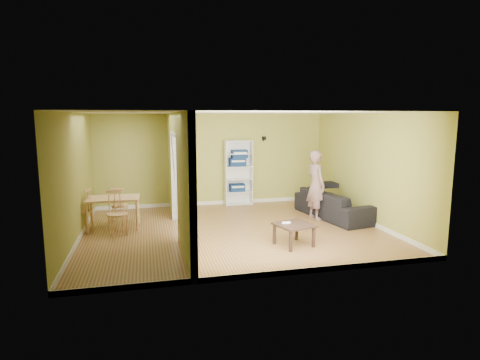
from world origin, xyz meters
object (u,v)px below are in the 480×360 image
(chair_far, at_px, (120,205))
(dining_table, at_px, (113,201))
(chair_left, at_px, (81,210))
(chair_near, at_px, (117,213))
(coffee_table, at_px, (294,227))
(person, at_px, (316,179))
(bookshelf, at_px, (238,173))
(sofa, at_px, (334,200))

(chair_far, bearing_deg, dining_table, 89.12)
(chair_left, xyz_separation_m, chair_near, (0.79, -0.49, 0.00))
(dining_table, distance_m, chair_near, 0.58)
(coffee_table, bearing_deg, chair_near, 155.39)
(person, relative_size, chair_far, 2.31)
(dining_table, relative_size, chair_near, 1.20)
(coffee_table, bearing_deg, person, 55.72)
(bookshelf, distance_m, chair_left, 4.44)
(coffee_table, height_order, chair_left, chair_left)
(bookshelf, distance_m, chair_near, 4.01)
(sofa, distance_m, chair_far, 5.26)
(person, distance_m, coffee_table, 2.34)
(coffee_table, distance_m, dining_table, 4.12)
(coffee_table, xyz_separation_m, chair_near, (-3.42, 1.57, 0.11))
(sofa, distance_m, coffee_table, 2.59)
(sofa, xyz_separation_m, chair_far, (-5.20, 0.75, -0.01))
(coffee_table, relative_size, chair_left, 0.69)
(person, bearing_deg, sofa, -96.32)
(coffee_table, height_order, dining_table, dining_table)
(chair_left, height_order, chair_far, chair_left)
(bookshelf, xyz_separation_m, coffee_table, (0.22, -3.94, -0.56))
(coffee_table, xyz_separation_m, chair_left, (-4.21, 2.05, 0.11))
(sofa, relative_size, bookshelf, 1.25)
(person, bearing_deg, bookshelf, 26.54)
(chair_left, bearing_deg, sofa, 103.16)
(bookshelf, height_order, coffee_table, bookshelf)
(chair_near, bearing_deg, sofa, -14.62)
(person, relative_size, chair_left, 2.11)
(bookshelf, relative_size, chair_far, 2.15)
(chair_far, bearing_deg, chair_left, 46.96)
(person, bearing_deg, coffee_table, 136.72)
(person, xyz_separation_m, coffee_table, (-1.27, -1.86, -0.63))
(coffee_table, height_order, chair_near, chair_near)
(sofa, xyz_separation_m, person, (-0.51, -0.02, 0.56))
(person, relative_size, chair_near, 2.10)
(bookshelf, bearing_deg, chair_left, -154.68)
(person, height_order, dining_table, person)
(chair_near, bearing_deg, chair_far, 72.28)
(sofa, height_order, coffee_table, sofa)
(person, bearing_deg, dining_table, 78.03)
(person, height_order, bookshelf, person)
(chair_near, bearing_deg, chair_left, 130.35)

